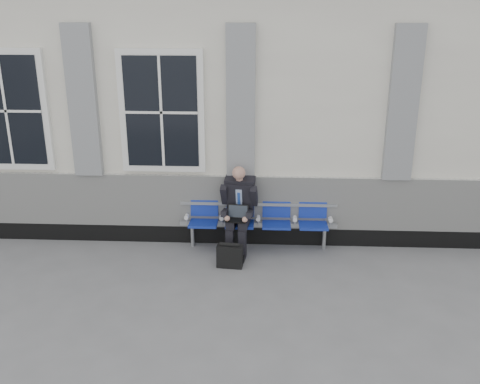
{
  "coord_description": "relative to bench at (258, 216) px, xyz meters",
  "views": [
    {
      "loc": [
        2.0,
        -6.85,
        3.88
      ],
      "look_at": [
        1.62,
        0.9,
        1.12
      ],
      "focal_mm": 40.0,
      "sensor_mm": 36.0,
      "label": 1
    }
  ],
  "objects": [
    {
      "name": "ground",
      "position": [
        -1.9,
        -1.32,
        -0.55
      ],
      "size": [
        70.0,
        70.0,
        0.0
      ],
      "primitive_type": "plane",
      "color": "slate",
      "rests_on": "ground"
    },
    {
      "name": "station_building",
      "position": [
        -1.91,
        2.15,
        1.67
      ],
      "size": [
        14.4,
        4.4,
        4.49
      ],
      "color": "silver",
      "rests_on": "ground"
    },
    {
      "name": "businessman",
      "position": [
        -0.31,
        -0.14,
        0.23
      ],
      "size": [
        0.61,
        0.82,
        1.45
      ],
      "color": "black",
      "rests_on": "ground"
    },
    {
      "name": "briefcase",
      "position": [
        -0.42,
        -0.74,
        -0.36
      ],
      "size": [
        0.41,
        0.21,
        0.41
      ],
      "color": "black",
      "rests_on": "ground"
    },
    {
      "name": "bench",
      "position": [
        0.0,
        0.0,
        0.0
      ],
      "size": [
        2.6,
        0.47,
        0.91
      ],
      "color": "#9EA0A3",
      "rests_on": "ground"
    }
  ]
}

